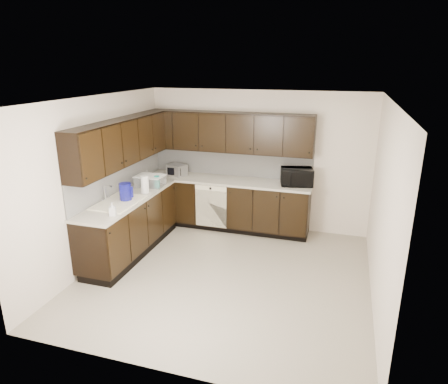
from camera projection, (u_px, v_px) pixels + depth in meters
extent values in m
plane|color=#A69D8A|center=(226.00, 275.00, 5.80)|extent=(4.00, 4.00, 0.00)
plane|color=white|center=(226.00, 100.00, 5.02)|extent=(4.00, 4.00, 0.00)
cube|color=beige|center=(258.00, 161.00, 7.23)|extent=(4.00, 0.02, 2.50)
cube|color=beige|center=(98.00, 181.00, 5.97)|extent=(0.02, 4.00, 2.50)
cube|color=beige|center=(383.00, 209.00, 4.85)|extent=(0.02, 4.00, 2.50)
cube|color=beige|center=(162.00, 260.00, 3.59)|extent=(4.00, 0.02, 2.50)
cube|color=black|center=(226.00, 205.00, 7.34)|extent=(3.00, 0.60, 0.90)
cube|color=black|center=(130.00, 226.00, 6.41)|extent=(0.60, 2.20, 0.90)
cube|color=black|center=(227.00, 224.00, 7.50)|extent=(3.00, 0.54, 0.10)
cube|color=black|center=(133.00, 248.00, 6.52)|extent=(0.54, 2.20, 0.10)
cube|color=#BAB4A3|center=(226.00, 180.00, 7.20)|extent=(3.03, 0.63, 0.04)
cube|color=#BAB4A3|center=(128.00, 198.00, 6.26)|extent=(0.63, 2.23, 0.04)
cube|color=#AFAEAA|center=(231.00, 163.00, 7.38)|extent=(3.00, 0.02, 0.48)
cube|color=#AFAEAA|center=(120.00, 176.00, 6.53)|extent=(0.02, 2.80, 0.48)
cube|color=black|center=(229.00, 132.00, 7.06)|extent=(3.00, 0.33, 0.70)
cube|color=black|center=(120.00, 142.00, 6.16)|extent=(0.33, 2.47, 0.70)
cube|color=#F7EFCA|center=(211.00, 206.00, 7.12)|extent=(0.58, 0.02, 0.78)
cube|color=#F7EFCA|center=(211.00, 188.00, 7.01)|extent=(0.58, 0.03, 0.08)
cylinder|color=black|center=(210.00, 188.00, 7.00)|extent=(0.04, 0.02, 0.04)
cube|color=#F7EFCA|center=(119.00, 203.00, 5.97)|extent=(0.54, 0.82, 0.03)
cube|color=#F7EFCA|center=(112.00, 213.00, 5.82)|extent=(0.42, 0.34, 0.16)
cube|color=#F7EFCA|center=(126.00, 204.00, 6.18)|extent=(0.42, 0.34, 0.16)
cylinder|color=silver|center=(105.00, 193.00, 6.00)|extent=(0.03, 0.03, 0.26)
cylinder|color=silver|center=(107.00, 186.00, 5.95)|extent=(0.14, 0.02, 0.02)
cylinder|color=#B2B2B7|center=(112.00, 211.00, 5.81)|extent=(0.20, 0.20, 0.10)
imported|color=black|center=(297.00, 177.00, 6.80)|extent=(0.60, 0.47, 0.29)
imported|color=gray|center=(112.00, 209.00, 5.46)|extent=(0.11, 0.11, 0.19)
imported|color=gray|center=(147.00, 176.00, 7.00)|extent=(0.09, 0.09, 0.21)
cube|color=silver|center=(177.00, 170.00, 7.41)|extent=(0.40, 0.35, 0.21)
cube|color=silver|center=(150.00, 181.00, 6.78)|extent=(0.48, 0.37, 0.18)
cylinder|color=#101199|center=(125.00, 192.00, 6.03)|extent=(0.19, 0.19, 0.28)
cylinder|color=#0D9582|center=(157.00, 182.00, 6.70)|extent=(0.10, 0.10, 0.20)
cylinder|color=white|center=(145.00, 184.00, 6.41)|extent=(0.15, 0.15, 0.28)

